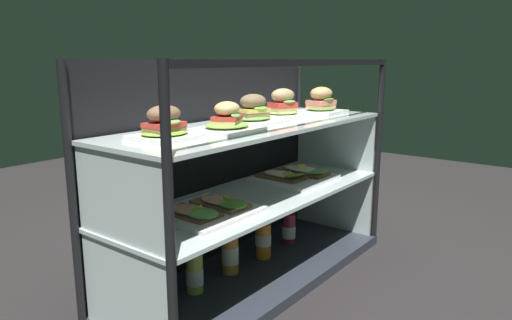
# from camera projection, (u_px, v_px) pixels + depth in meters

# --- Properties ---
(ground_plane) EXTENTS (6.00, 6.00, 0.02)m
(ground_plane) POSITION_uv_depth(u_px,v_px,m) (256.00, 281.00, 2.01)
(ground_plane) COLOR black
(ground_plane) RESTS_ON ground
(case_base_deck) EXTENTS (1.37, 0.49, 0.04)m
(case_base_deck) POSITION_uv_depth(u_px,v_px,m) (256.00, 274.00, 2.00)
(case_base_deck) COLOR #2B2F38
(case_base_deck) RESTS_ON ground
(case_frame) EXTENTS (1.37, 0.49, 0.91)m
(case_frame) POSITION_uv_depth(u_px,v_px,m) (226.00, 160.00, 2.00)
(case_frame) COLOR black
(case_frame) RESTS_ON ground
(riser_lower_tier) EXTENTS (1.32, 0.43, 0.31)m
(riser_lower_tier) POSITION_uv_depth(u_px,v_px,m) (256.00, 234.00, 1.96)
(riser_lower_tier) COLOR silver
(riser_lower_tier) RESTS_ON case_base_deck
(shelf_lower_glass) EXTENTS (1.33, 0.44, 0.01)m
(shelf_lower_glass) POSITION_uv_depth(u_px,v_px,m) (256.00, 197.00, 1.93)
(shelf_lower_glass) COLOR silver
(shelf_lower_glass) RESTS_ON riser_lower_tier
(riser_upper_tier) EXTENTS (1.32, 0.43, 0.28)m
(riser_upper_tier) POSITION_uv_depth(u_px,v_px,m) (256.00, 162.00, 1.90)
(riser_upper_tier) COLOR silver
(riser_upper_tier) RESTS_ON shelf_lower_glass
(shelf_upper_glass) EXTENTS (1.33, 0.44, 0.01)m
(shelf_upper_glass) POSITION_uv_depth(u_px,v_px,m) (256.00, 126.00, 1.87)
(shelf_upper_glass) COLOR silver
(shelf_upper_glass) RESTS_ON riser_upper_tier
(plated_roll_sandwich_far_right) EXTENTS (0.19, 0.19, 0.11)m
(plated_roll_sandwich_far_right) POSITION_uv_depth(u_px,v_px,m) (164.00, 127.00, 1.50)
(plated_roll_sandwich_far_right) COLOR white
(plated_roll_sandwich_far_right) RESTS_ON shelf_upper_glass
(plated_roll_sandwich_near_right_corner) EXTENTS (0.20, 0.20, 0.11)m
(plated_roll_sandwich_near_right_corner) POSITION_uv_depth(u_px,v_px,m) (227.00, 122.00, 1.65)
(plated_roll_sandwich_near_right_corner) COLOR white
(plated_roll_sandwich_near_right_corner) RESTS_ON shelf_upper_glass
(plated_roll_sandwich_mid_right) EXTENTS (0.21, 0.21, 0.12)m
(plated_roll_sandwich_mid_right) POSITION_uv_depth(u_px,v_px,m) (253.00, 113.00, 1.88)
(plated_roll_sandwich_mid_right) COLOR white
(plated_roll_sandwich_mid_right) RESTS_ON shelf_upper_glass
(plated_roll_sandwich_center) EXTENTS (0.20, 0.20, 0.13)m
(plated_roll_sandwich_center) POSITION_uv_depth(u_px,v_px,m) (283.00, 108.00, 2.06)
(plated_roll_sandwich_center) COLOR white
(plated_roll_sandwich_center) RESTS_ON shelf_upper_glass
(plated_roll_sandwich_right_of_center) EXTENTS (0.19, 0.19, 0.13)m
(plated_roll_sandwich_right_of_center) POSITION_uv_depth(u_px,v_px,m) (321.00, 104.00, 2.21)
(plated_roll_sandwich_right_of_center) COLOR white
(plated_roll_sandwich_right_of_center) RESTS_ON shelf_upper_glass
(open_sandwich_tray_mid_right) EXTENTS (0.34, 0.30, 0.05)m
(open_sandwich_tray_mid_right) POSITION_uv_depth(u_px,v_px,m) (208.00, 209.00, 1.68)
(open_sandwich_tray_mid_right) COLOR white
(open_sandwich_tray_mid_right) RESTS_ON shelf_lower_glass
(open_sandwich_tray_near_left_corner) EXTENTS (0.34, 0.30, 0.06)m
(open_sandwich_tray_near_left_corner) POSITION_uv_depth(u_px,v_px,m) (295.00, 175.00, 2.17)
(open_sandwich_tray_near_left_corner) COLOR white
(open_sandwich_tray_near_left_corner) RESTS_ON shelf_lower_glass
(juice_bottle_front_middle) EXTENTS (0.06, 0.06, 0.23)m
(juice_bottle_front_middle) POSITION_uv_depth(u_px,v_px,m) (163.00, 290.00, 1.61)
(juice_bottle_front_middle) COLOR #C1CA4F
(juice_bottle_front_middle) RESTS_ON case_base_deck
(juice_bottle_front_fourth) EXTENTS (0.07, 0.07, 0.21)m
(juice_bottle_front_fourth) POSITION_uv_depth(u_px,v_px,m) (195.00, 272.00, 1.79)
(juice_bottle_front_fourth) COLOR #B3D352
(juice_bottle_front_fourth) RESTS_ON case_base_deck
(juice_bottle_near_post) EXTENTS (0.07, 0.07, 0.23)m
(juice_bottle_near_post) POSITION_uv_depth(u_px,v_px,m) (230.00, 252.00, 1.95)
(juice_bottle_near_post) COLOR gold
(juice_bottle_near_post) RESTS_ON case_base_deck
(juice_bottle_front_right_end) EXTENTS (0.07, 0.07, 0.20)m
(juice_bottle_front_right_end) POSITION_uv_depth(u_px,v_px,m) (263.00, 239.00, 2.10)
(juice_bottle_front_right_end) COLOR orange
(juice_bottle_front_right_end) RESTS_ON case_base_deck
(juice_bottle_front_left_end) EXTENTS (0.06, 0.06, 0.19)m
(juice_bottle_front_left_end) POSITION_uv_depth(u_px,v_px,m) (289.00, 228.00, 2.27)
(juice_bottle_front_left_end) COLOR maroon
(juice_bottle_front_left_end) RESTS_ON case_base_deck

